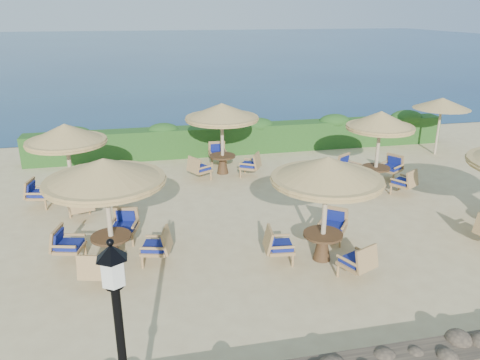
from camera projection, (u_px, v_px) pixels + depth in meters
ground at (301, 221)px, 13.64m from camera, size 120.00×120.00×0.00m
sea at (162, 46)px, 77.88m from camera, size 160.00×160.00×0.00m
hedge at (246, 138)px, 20.04m from camera, size 18.00×0.90×1.20m
extra_parasol at (442, 103)px, 19.20m from camera, size 2.30×2.30×2.41m
cafe_set_0 at (106, 192)px, 10.84m from camera, size 2.89×2.89×2.65m
cafe_set_1 at (326, 189)px, 10.93m from camera, size 2.76×2.76×2.65m
cafe_set_3 at (68, 152)px, 14.02m from camera, size 2.65×2.71×2.65m
cafe_set_4 at (222, 124)px, 16.97m from camera, size 2.77×2.75×2.65m
cafe_set_5 at (379, 140)px, 15.76m from camera, size 2.75×2.75×2.65m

